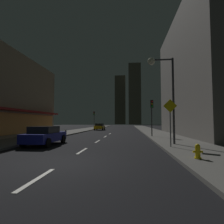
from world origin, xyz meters
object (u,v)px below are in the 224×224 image
Objects in this scene: fire_hydrant_yellow_near at (198,152)px; pedestrian_crossing_sign at (170,118)px; car_parked_near at (45,135)px; street_lamp_right at (162,79)px; traffic_light_near_right at (152,110)px; fire_hydrant_far_left at (66,131)px; traffic_light_far_left at (94,116)px; car_parked_far at (100,127)px.

pedestrian_crossing_sign reaches higher than fire_hydrant_yellow_near.
car_parked_near is 9.35m from pedestrian_crossing_sign.
street_lamp_right reaches higher than fire_hydrant_yellow_near.
traffic_light_near_right is (9.10, 7.36, 2.45)m from car_parked_near.
pedestrian_crossing_sign reaches higher than fire_hydrant_far_left.
street_lamp_right reaches higher than car_parked_near.
street_lamp_right is (8.98, 0.44, 4.33)m from car_parked_near.
fire_hydrant_yellow_near is at bearing -70.80° from traffic_light_far_left.
fire_hydrant_far_left is 17.83m from traffic_light_far_left.
pedestrian_crossing_sign is at bearing -70.43° from car_parked_far.
traffic_light_far_left is 29.72m from street_lamp_right.
car_parked_far is at bearing 107.82° from fire_hydrant_yellow_near.
car_parked_far is 1.01× the size of traffic_light_far_left.
car_parked_near is 11.96m from traffic_light_near_right.
car_parked_far is 6.48× the size of fire_hydrant_far_left.
fire_hydrant_yellow_near is at bearing -26.37° from car_parked_near.
street_lamp_right is (-0.12, -6.91, 1.87)m from traffic_light_near_right.
traffic_light_far_left is at bearing 118.01° from traffic_light_near_right.
traffic_light_near_right is at bearing 91.90° from fire_hydrant_yellow_near.
pedestrian_crossing_sign is at bearing -81.52° from street_lamp_right.
traffic_light_near_right reaches higher than pedestrian_crossing_sign.
car_parked_near is 10.68m from fire_hydrant_far_left.
pedestrian_crossing_sign is (9.20, -1.04, 1.28)m from car_parked_near.
fire_hydrant_far_left is (-11.80, 15.13, 0.00)m from fire_hydrant_yellow_near.
fire_hydrant_far_left is 0.16× the size of traffic_light_near_right.
traffic_light_far_left is (-1.90, 3.19, 2.45)m from car_parked_far.
fire_hydrant_yellow_near and fire_hydrant_far_left have the same top height.
fire_hydrant_yellow_near is 1.00× the size of fire_hydrant_far_left.
traffic_light_near_right is (9.10, -17.49, 2.45)m from car_parked_far.
street_lamp_right is at bearing -91.00° from traffic_light_near_right.
car_parked_near is 10.61m from fire_hydrant_yellow_near.
traffic_light_far_left is 1.33× the size of pedestrian_crossing_sign.
car_parked_far is at bearing 109.57° from pedestrian_crossing_sign.
traffic_light_near_right is at bearing 89.00° from street_lamp_right.
traffic_light_near_right and traffic_light_far_left have the same top height.
traffic_light_far_left is 31.14m from pedestrian_crossing_sign.
street_lamp_right reaches higher than car_parked_far.
fire_hydrant_far_left is at bearing 102.44° from car_parked_near.
car_parked_near is 1.34× the size of pedestrian_crossing_sign.
traffic_light_near_right is 1.00× the size of traffic_light_far_left.
fire_hydrant_yellow_near is (9.50, -4.71, -0.29)m from car_parked_near.
car_parked_far is 4.45m from traffic_light_far_left.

